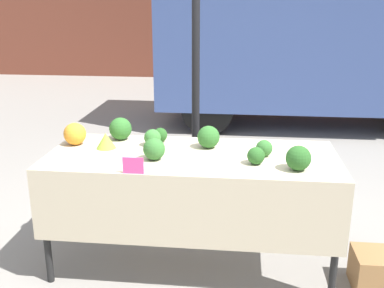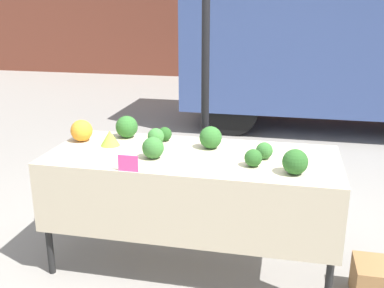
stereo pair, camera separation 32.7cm
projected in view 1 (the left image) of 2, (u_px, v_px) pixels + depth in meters
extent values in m
plane|color=gray|center=(192.00, 261.00, 3.57)|extent=(40.00, 40.00, 0.00)
cylinder|color=black|center=(196.00, 103.00, 4.00)|extent=(0.07, 0.07, 2.22)
cube|color=#384C84|center=(272.00, 38.00, 7.19)|extent=(3.56, 1.82, 2.10)
cylinder|color=black|center=(208.00, 108.00, 6.91)|extent=(0.80, 0.22, 0.80)
cylinder|color=black|center=(214.00, 91.00, 8.29)|extent=(0.80, 0.22, 0.80)
cube|color=beige|center=(192.00, 156.00, 3.30)|extent=(2.13, 0.88, 0.03)
cube|color=beige|center=(185.00, 215.00, 2.97)|extent=(2.13, 0.01, 0.49)
cylinder|color=black|center=(46.00, 228.00, 3.18)|extent=(0.05, 0.05, 0.87)
cylinder|color=black|center=(336.00, 244.00, 2.97)|extent=(0.05, 0.05, 0.87)
cylinder|color=black|center=(82.00, 186.00, 3.91)|extent=(0.05, 0.05, 0.87)
cylinder|color=black|center=(318.00, 197.00, 3.70)|extent=(0.05, 0.05, 0.87)
sphere|color=orange|center=(75.00, 134.00, 3.50)|extent=(0.17, 0.17, 0.17)
cone|color=#93B238|center=(106.00, 141.00, 3.42)|extent=(0.15, 0.15, 0.12)
sphere|color=#336B2D|center=(264.00, 148.00, 3.24)|extent=(0.12, 0.12, 0.12)
sphere|color=#2D6628|center=(208.00, 137.00, 3.43)|extent=(0.17, 0.17, 0.17)
sphere|color=#387533|center=(152.00, 138.00, 3.48)|extent=(0.13, 0.13, 0.13)
sphere|color=#336B2D|center=(154.00, 149.00, 3.17)|extent=(0.16, 0.16, 0.16)
sphere|color=#285B23|center=(298.00, 158.00, 2.97)|extent=(0.17, 0.17, 0.17)
sphere|color=#285B23|center=(256.00, 156.00, 3.08)|extent=(0.12, 0.12, 0.12)
sphere|color=#2D6628|center=(120.00, 129.00, 3.63)|extent=(0.18, 0.18, 0.18)
sphere|color=#23511E|center=(160.00, 135.00, 3.58)|extent=(0.11, 0.11, 0.11)
cube|color=#EF4793|center=(133.00, 166.00, 2.91)|extent=(0.14, 0.01, 0.11)
cube|color=#9E7042|center=(382.00, 271.00, 3.19)|extent=(0.40, 0.31, 0.27)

